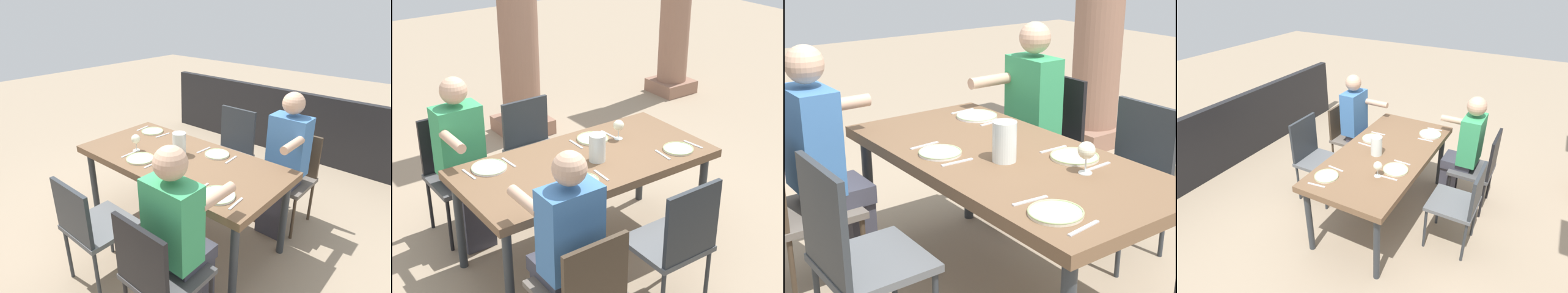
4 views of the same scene
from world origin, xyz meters
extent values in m
plane|color=gray|center=(0.00, 0.00, 0.00)|extent=(16.00, 16.00, 0.00)
cube|color=brown|center=(0.00, 0.00, 0.74)|extent=(1.81, 0.88, 0.06)
cylinder|color=#2D3338|center=(-0.83, 0.36, 0.36)|extent=(0.06, 0.06, 0.71)
cylinder|color=#2D3338|center=(0.83, 0.36, 0.36)|extent=(0.06, 0.06, 0.71)
cylinder|color=#2D3338|center=(-0.83, -0.36, 0.36)|extent=(0.06, 0.06, 0.71)
cylinder|color=#2D3338|center=(0.83, -0.36, 0.36)|extent=(0.06, 0.06, 0.71)
cube|color=#4F4F50|center=(-0.62, 0.78, 0.46)|extent=(0.44, 0.44, 0.04)
cube|color=black|center=(-0.62, 0.98, 0.69)|extent=(0.42, 0.03, 0.46)
cylinder|color=black|center=(-0.81, 0.59, 0.22)|extent=(0.03, 0.03, 0.44)
cylinder|color=black|center=(-0.43, 0.59, 0.22)|extent=(0.03, 0.03, 0.44)
cylinder|color=black|center=(-0.81, 0.97, 0.22)|extent=(0.03, 0.03, 0.44)
cylinder|color=black|center=(-0.43, 0.97, 0.22)|extent=(0.03, 0.03, 0.44)
cube|color=#6A6158|center=(-0.62, -0.78, 0.45)|extent=(0.44, 0.44, 0.04)
cube|color=#473828|center=(-0.62, -0.98, 0.66)|extent=(0.42, 0.03, 0.43)
cylinder|color=#473828|center=(-0.43, -0.59, 0.21)|extent=(0.03, 0.03, 0.43)
cube|color=#5B5E61|center=(0.08, 0.78, 0.48)|extent=(0.44, 0.44, 0.04)
cube|color=#2D3338|center=(0.08, 0.98, 0.69)|extent=(0.42, 0.03, 0.42)
cylinder|color=#2D3338|center=(-0.11, 0.59, 0.23)|extent=(0.03, 0.03, 0.46)
cylinder|color=#2D3338|center=(0.27, 0.59, 0.23)|extent=(0.03, 0.03, 0.46)
cylinder|color=#2D3338|center=(-0.11, 0.97, 0.23)|extent=(0.03, 0.03, 0.46)
cylinder|color=#2D3338|center=(0.27, 0.97, 0.23)|extent=(0.03, 0.03, 0.46)
cube|color=#5B5E61|center=(0.08, -0.78, 0.48)|extent=(0.44, 0.44, 0.04)
cube|color=#2D3338|center=(0.08, -0.98, 0.72)|extent=(0.42, 0.03, 0.49)
cylinder|color=#2D3338|center=(0.27, -0.59, 0.23)|extent=(0.03, 0.03, 0.46)
cylinder|color=#2D3338|center=(-0.11, -0.59, 0.23)|extent=(0.03, 0.03, 0.46)
cylinder|color=#2D3338|center=(0.27, -0.97, 0.23)|extent=(0.03, 0.03, 0.46)
cube|color=#3F3F4C|center=(-0.62, 0.53, 0.23)|extent=(0.24, 0.14, 0.46)
cube|color=#3F3F4C|center=(-0.62, 0.62, 0.51)|extent=(0.28, 0.32, 0.10)
cube|color=#389E60|center=(-0.62, 0.73, 0.82)|extent=(0.34, 0.20, 0.52)
sphere|color=tan|center=(-0.62, 0.73, 1.20)|extent=(0.20, 0.20, 0.20)
cylinder|color=tan|center=(-0.76, 0.49, 0.94)|extent=(0.07, 0.30, 0.07)
cube|color=#3F3F4C|center=(-0.62, -0.63, 0.51)|extent=(0.28, 0.32, 0.10)
cube|color=#3F72B2|center=(-0.62, -0.74, 0.83)|extent=(0.34, 0.20, 0.54)
sphere|color=tan|center=(-0.62, -0.74, 1.21)|extent=(0.19, 0.19, 0.19)
cylinder|color=tan|center=(-0.76, -0.50, 0.95)|extent=(0.07, 0.30, 0.07)
cube|color=#936B56|center=(0.72, 2.20, 0.08)|extent=(0.52, 0.52, 0.16)
cylinder|color=#936B56|center=(0.72, 2.20, 1.39)|extent=(0.40, 0.40, 2.45)
cube|color=#936B56|center=(2.90, 2.20, 0.08)|extent=(0.48, 0.48, 0.16)
cylinder|color=white|center=(-0.61, 0.27, 0.78)|extent=(0.24, 0.24, 0.01)
torus|color=#A9CD91|center=(-0.61, 0.27, 0.79)|extent=(0.24, 0.24, 0.01)
cube|color=silver|center=(-0.76, 0.27, 0.78)|extent=(0.03, 0.17, 0.01)
cube|color=silver|center=(-0.46, 0.27, 0.78)|extent=(0.03, 0.17, 0.01)
cylinder|color=white|center=(-0.20, -0.25, 0.78)|extent=(0.21, 0.21, 0.01)
torus|color=#A4C786|center=(-0.20, -0.25, 0.79)|extent=(0.21, 0.21, 0.01)
cube|color=silver|center=(-0.35, -0.25, 0.78)|extent=(0.03, 0.17, 0.01)
cube|color=silver|center=(-0.05, -0.25, 0.78)|extent=(0.03, 0.17, 0.01)
cylinder|color=silver|center=(0.24, 0.24, 0.78)|extent=(0.24, 0.24, 0.01)
torus|color=#A0BE77|center=(0.24, 0.24, 0.79)|extent=(0.24, 0.24, 0.01)
cylinder|color=white|center=(0.41, 0.14, 0.77)|extent=(0.06, 0.06, 0.00)
cylinder|color=white|center=(0.41, 0.14, 0.81)|extent=(0.01, 0.01, 0.07)
sphere|color=#F2EFCC|center=(0.41, 0.14, 0.88)|extent=(0.08, 0.08, 0.08)
cube|color=silver|center=(0.09, 0.24, 0.78)|extent=(0.02, 0.17, 0.01)
cube|color=silver|center=(0.39, 0.24, 0.78)|extent=(0.02, 0.17, 0.01)
cylinder|color=silver|center=(0.64, -0.26, 0.78)|extent=(0.22, 0.22, 0.01)
torus|color=#A0BE77|center=(0.64, -0.26, 0.79)|extent=(0.22, 0.22, 0.01)
cube|color=silver|center=(0.49, -0.26, 0.78)|extent=(0.03, 0.17, 0.01)
cube|color=silver|center=(0.79, -0.26, 0.78)|extent=(0.04, 0.17, 0.01)
cylinder|color=white|center=(0.06, -0.06, 0.87)|extent=(0.12, 0.12, 0.20)
cylinder|color=#EFEAC6|center=(0.06, -0.06, 0.84)|extent=(0.11, 0.11, 0.13)
camera|label=1|loc=(-1.78, 1.85, 2.00)|focal=30.75mm
camera|label=2|loc=(-2.12, -3.01, 2.64)|focal=54.28mm
camera|label=3|loc=(2.14, -1.73, 1.78)|focal=54.63mm
camera|label=4|loc=(2.65, 1.32, 2.50)|focal=30.84mm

